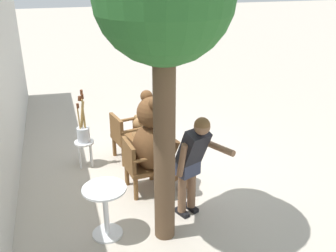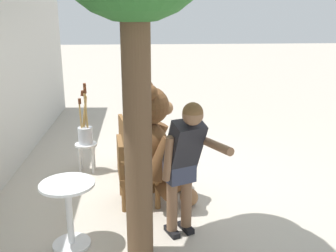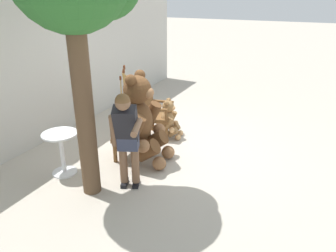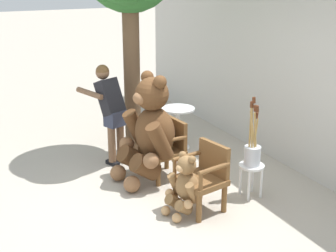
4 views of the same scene
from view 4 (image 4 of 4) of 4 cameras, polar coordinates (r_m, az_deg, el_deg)
ground_plane at (r=6.38m, az=-1.78°, el=-8.72°), size 60.00×60.00×0.00m
back_wall at (r=7.16m, az=15.98°, el=5.57°), size 10.00×0.16×2.80m
wooden_chair_left at (r=6.83m, az=-0.23°, el=-2.56°), size 0.61×0.57×0.86m
wooden_chair_right at (r=5.94m, az=4.39°, el=-6.02°), size 0.65×0.62×0.86m
teddy_bear_large at (r=6.61m, az=-2.26°, el=-0.44°), size 0.96×0.93×1.58m
teddy_bear_small at (r=5.83m, az=2.04°, el=-7.22°), size 0.50×0.50×0.81m
person_visitor at (r=7.25m, az=-7.01°, el=2.37°), size 0.69×0.66×1.55m
white_stool at (r=6.37m, az=10.12°, el=-5.55°), size 0.34×0.34×0.46m
brush_bucket at (r=6.25m, az=10.26°, el=-2.99°), size 0.22×0.22×0.94m
round_side_table at (r=7.90m, az=1.22°, el=0.32°), size 0.56×0.56×0.72m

